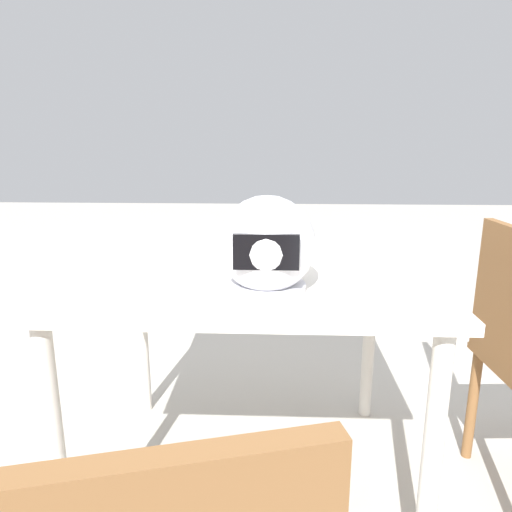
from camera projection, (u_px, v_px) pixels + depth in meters
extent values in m
plane|color=#B2ADA3|center=(249.00, 474.00, 1.66)|extent=(14.00, 14.00, 0.00)
cube|color=beige|center=(249.00, 270.00, 1.48)|extent=(1.07, 0.92, 0.03)
cylinder|color=beige|center=(369.00, 334.00, 1.94)|extent=(0.05, 0.05, 0.74)
cylinder|color=beige|center=(142.00, 331.00, 1.97)|extent=(0.05, 0.05, 0.74)
cylinder|color=beige|center=(431.00, 465.00, 1.17)|extent=(0.05, 0.05, 0.74)
cylinder|color=beige|center=(56.00, 454.00, 1.20)|extent=(0.05, 0.05, 0.74)
cylinder|color=white|center=(263.00, 257.00, 1.56)|extent=(0.33, 0.33, 0.01)
cylinder|color=tan|center=(263.00, 252.00, 1.56)|extent=(0.27, 0.27, 0.02)
cylinder|color=red|center=(263.00, 249.00, 1.55)|extent=(0.24, 0.24, 0.00)
sphere|color=#234C1E|center=(282.00, 251.00, 1.47)|extent=(0.04, 0.04, 0.04)
sphere|color=#234C1E|center=(262.00, 241.00, 1.64)|extent=(0.02, 0.02, 0.02)
sphere|color=#234C1E|center=(251.00, 247.00, 1.53)|extent=(0.03, 0.03, 0.03)
sphere|color=#234C1E|center=(290.00, 243.00, 1.59)|extent=(0.03, 0.03, 0.03)
cylinder|color=#E0D172|center=(266.00, 242.00, 1.61)|extent=(0.02, 0.02, 0.02)
cylinder|color=#E0D172|center=(258.00, 251.00, 1.50)|extent=(0.02, 0.02, 0.01)
cylinder|color=#E0D172|center=(267.00, 242.00, 1.62)|extent=(0.02, 0.02, 0.01)
sphere|color=silver|center=(267.00, 244.00, 1.20)|extent=(0.25, 0.25, 0.25)
cylinder|color=silver|center=(267.00, 287.00, 1.23)|extent=(0.21, 0.21, 0.02)
cube|color=black|center=(266.00, 252.00, 1.09)|extent=(0.16, 0.02, 0.09)
cube|color=brown|center=(510.00, 301.00, 1.43)|extent=(0.05, 0.38, 0.45)
cylinder|color=brown|center=(472.00, 405.00, 1.71)|extent=(0.04, 0.04, 0.43)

